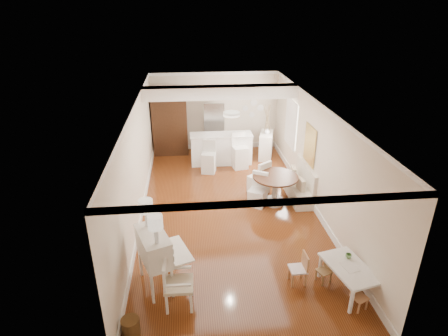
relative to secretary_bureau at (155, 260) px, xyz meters
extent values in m
plane|color=brown|center=(1.70, 2.71, -0.60)|extent=(9.00, 9.00, 0.00)
cube|color=white|center=(1.70, 2.71, 2.20)|extent=(4.50, 9.00, 0.04)
cube|color=beige|center=(1.70, 7.21, 0.80)|extent=(4.50, 0.04, 2.80)
cube|color=beige|center=(1.70, -1.79, 0.80)|extent=(4.50, 0.04, 2.80)
cube|color=beige|center=(-0.55, 2.71, 0.80)|extent=(0.04, 9.00, 2.80)
cube|color=beige|center=(3.95, 2.71, 0.80)|extent=(0.04, 9.00, 2.80)
cube|color=white|center=(1.70, 4.91, 2.02)|extent=(4.50, 0.45, 0.36)
cube|color=tan|center=(3.92, 3.21, 0.95)|extent=(0.04, 0.84, 1.04)
cube|color=white|center=(3.93, 5.11, 0.95)|extent=(0.04, 1.10, 1.40)
cylinder|color=#381E11|center=(0.50, 7.19, 1.25)|extent=(0.30, 0.03, 0.30)
cylinder|color=white|center=(1.70, 2.21, 2.15)|extent=(0.36, 0.36, 0.08)
cube|color=white|center=(0.00, 0.00, 0.00)|extent=(1.21, 1.22, 1.20)
cube|color=silver|center=(0.45, -0.54, -0.12)|extent=(0.57, 0.57, 0.95)
cylinder|color=brown|center=(-0.35, -1.12, -0.45)|extent=(0.32, 0.32, 0.30)
cube|color=white|center=(3.60, -0.50, -0.32)|extent=(0.91, 1.24, 0.56)
cube|color=olive|center=(3.25, -0.21, -0.34)|extent=(0.32, 0.32, 0.52)
cube|color=tan|center=(2.73, -0.18, -0.27)|extent=(0.33, 0.33, 0.66)
cube|color=tan|center=(3.64, -0.95, -0.34)|extent=(0.33, 0.33, 0.52)
cube|color=silver|center=(3.69, 3.21, -0.11)|extent=(0.52, 1.60, 0.98)
cylinder|color=#4E2A19|center=(2.98, 2.93, -0.19)|extent=(1.51, 1.51, 0.82)
cube|color=white|center=(2.50, 2.89, -0.15)|extent=(0.60, 0.60, 0.91)
cube|color=white|center=(2.67, 3.60, -0.10)|extent=(0.67, 0.67, 0.99)
cube|color=white|center=(1.80, 5.81, -0.08)|extent=(2.05, 0.65, 1.03)
cube|color=silver|center=(1.33, 5.11, -0.08)|extent=(0.50, 0.50, 1.04)
cube|color=white|center=(2.37, 5.38, -0.02)|extent=(0.54, 0.54, 1.15)
cube|color=#381E11|center=(0.10, 6.89, 0.55)|extent=(1.20, 0.60, 2.30)
imported|color=silver|center=(2.00, 6.86, 0.30)|extent=(0.75, 0.65, 1.80)
cube|color=silver|center=(3.39, 6.16, -0.15)|extent=(0.65, 1.01, 0.89)
imported|color=#6AA15E|center=(3.68, -0.24, 0.00)|extent=(0.13, 0.13, 0.09)
imported|color=white|center=(3.39, 6.11, 0.39)|extent=(0.24, 0.24, 0.19)
camera|label=1|loc=(0.73, -5.78, 4.48)|focal=30.00mm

